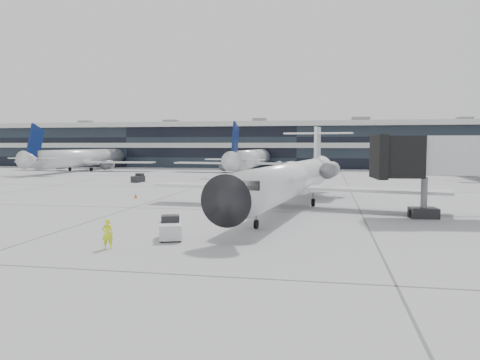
# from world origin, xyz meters

# --- Properties ---
(ground) EXTENTS (220.00, 220.00, 0.00)m
(ground) POSITION_xyz_m (0.00, 0.00, 0.00)
(ground) COLOR gray
(ground) RESTS_ON ground
(terminal) EXTENTS (170.00, 22.00, 10.00)m
(terminal) POSITION_xyz_m (0.00, 82.00, 5.00)
(terminal) COLOR black
(terminal) RESTS_ON ground
(bg_jet_left) EXTENTS (32.00, 40.00, 9.60)m
(bg_jet_left) POSITION_xyz_m (-45.00, 55.00, 0.00)
(bg_jet_left) COLOR silver
(bg_jet_left) RESTS_ON ground
(bg_jet_center) EXTENTS (32.00, 40.00, 9.60)m
(bg_jet_center) POSITION_xyz_m (-8.00, 55.00, 0.00)
(bg_jet_center) COLOR silver
(bg_jet_center) RESTS_ON ground
(bg_jet_right) EXTENTS (32.00, 40.00, 9.60)m
(bg_jet_right) POSITION_xyz_m (32.00, 55.00, 0.00)
(bg_jet_right) COLOR silver
(bg_jet_right) RESTS_ON ground
(regional_jet) EXTENTS (26.77, 33.41, 7.72)m
(regional_jet) POSITION_xyz_m (4.13, 3.06, 2.64)
(regional_jet) COLOR white
(regional_jet) RESTS_ON ground
(ramp_worker) EXTENTS (0.72, 0.65, 1.64)m
(ramp_worker) POSITION_xyz_m (-4.51, -15.83, 0.82)
(ramp_worker) COLOR #E4FF1A
(ramp_worker) RESTS_ON ground
(baggage_tug) EXTENTS (1.91, 2.46, 1.38)m
(baggage_tug) POSITION_xyz_m (-2.00, -12.73, 0.62)
(baggage_tug) COLOR silver
(baggage_tug) RESTS_ON ground
(traffic_cone) EXTENTS (0.48, 0.48, 0.54)m
(traffic_cone) POSITION_xyz_m (-12.78, 7.23, 0.25)
(traffic_cone) COLOR #F75C0D
(traffic_cone) RESTS_ON ground
(far_tug) EXTENTS (1.64, 2.29, 1.32)m
(far_tug) POSITION_xyz_m (-20.90, 27.14, 0.59)
(far_tug) COLOR black
(far_tug) RESTS_ON ground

